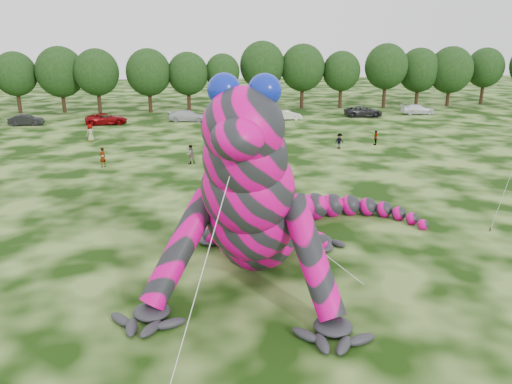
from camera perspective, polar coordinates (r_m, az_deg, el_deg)
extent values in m
plane|color=#16330A|center=(24.19, 3.23, -10.02)|extent=(240.00, 240.00, 0.00)
cylinder|color=#382314|center=(32.93, 25.19, -3.87)|extent=(0.08, 0.08, 0.24)
imported|color=black|center=(72.09, -24.79, 7.48)|extent=(4.33, 1.64, 1.41)
imported|color=maroon|center=(69.11, -16.75, 8.01)|extent=(5.72, 3.37, 1.49)
imported|color=silver|center=(69.38, -7.81, 8.62)|extent=(5.45, 2.96, 1.50)
imported|color=#101148|center=(71.49, -4.34, 8.92)|extent=(4.14, 2.23, 1.34)
imported|color=silver|center=(70.13, 3.64, 8.75)|extent=(4.03, 1.64, 1.30)
imported|color=#242426|center=(74.49, 12.18, 8.99)|extent=(5.56, 2.76, 1.51)
imported|color=white|center=(79.12, 18.01, 8.98)|extent=(5.00, 2.29, 1.42)
imported|color=gray|center=(52.32, 9.52, 5.76)|extent=(1.18, 0.92, 1.61)
imported|color=gray|center=(54.96, 13.51, 6.05)|extent=(0.51, 0.96, 1.56)
imported|color=gray|center=(39.51, -0.84, 2.24)|extent=(0.76, 1.56, 1.61)
imported|color=gray|center=(45.76, -7.52, 4.29)|extent=(1.07, 1.00, 1.76)
imported|color=gray|center=(58.30, -18.40, 6.44)|extent=(1.09, 1.07, 1.89)
imported|color=gray|center=(46.19, -17.14, 3.80)|extent=(0.75, 0.76, 1.78)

